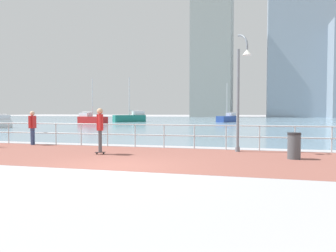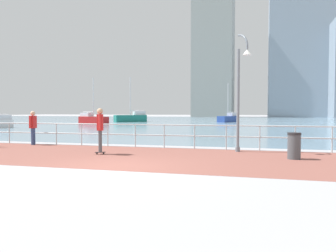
# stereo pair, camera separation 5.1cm
# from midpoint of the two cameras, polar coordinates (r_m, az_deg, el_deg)

# --- Properties ---
(ground) EXTENTS (220.00, 220.00, 0.00)m
(ground) POSITION_cam_midpoint_polar(r_m,az_deg,el_deg) (49.42, 10.24, 0.52)
(ground) COLOR #9E9EA3
(brick_paving) EXTENTS (28.00, 6.06, 0.01)m
(brick_paving) POSITION_cam_midpoint_polar(r_m,az_deg,el_deg) (12.53, -4.59, -5.13)
(brick_paving) COLOR brown
(brick_paving) RESTS_ON ground
(harbor_water) EXTENTS (180.00, 88.00, 0.00)m
(harbor_water) POSITION_cam_midpoint_polar(r_m,az_deg,el_deg) (59.89, 11.10, 0.85)
(harbor_water) COLOR #6B899E
(harbor_water) RESTS_ON ground
(waterfront_railing) EXTENTS (25.25, 0.06, 1.08)m
(waterfront_railing) POSITION_cam_midpoint_polar(r_m,az_deg,el_deg) (15.34, -0.78, -0.94)
(waterfront_railing) COLOR #B2BCC1
(waterfront_railing) RESTS_ON ground
(lamppost) EXTENTS (0.63, 0.68, 4.79)m
(lamppost) POSITION_cam_midpoint_polar(r_m,az_deg,el_deg) (14.05, 12.09, 6.46)
(lamppost) COLOR slate
(lamppost) RESTS_ON ground
(skateboarder) EXTENTS (0.41, 0.54, 1.78)m
(skateboarder) POSITION_cam_midpoint_polar(r_m,az_deg,el_deg) (13.28, -11.52, -0.09)
(skateboarder) COLOR black
(skateboarder) RESTS_ON ground
(bystander) EXTENTS (0.29, 0.56, 1.68)m
(bystander) POSITION_cam_midpoint_polar(r_m,az_deg,el_deg) (18.04, -22.00, 0.17)
(bystander) COLOR #384C7A
(bystander) RESTS_ON ground
(trash_bin) EXTENTS (0.46, 0.46, 0.93)m
(trash_bin) POSITION_cam_midpoint_polar(r_m,az_deg,el_deg) (12.54, 20.41, -3.14)
(trash_bin) COLOR #474C51
(trash_bin) RESTS_ON ground
(sailboat_teal) EXTENTS (3.00, 4.51, 6.09)m
(sailboat_teal) POSITION_cam_midpoint_polar(r_m,az_deg,el_deg) (53.55, 9.96, 1.30)
(sailboat_teal) COLOR #284799
(sailboat_teal) RESTS_ON ground
(sailboat_ivory) EXTENTS (4.63, 2.62, 6.21)m
(sailboat_ivory) POSITION_cam_midpoint_polar(r_m,az_deg,el_deg) (47.18, -12.81, 1.13)
(sailboat_ivory) COLOR #B21E1E
(sailboat_ivory) RESTS_ON ground
(sailboat_yellow) EXTENTS (4.82, 4.47, 7.07)m
(sailboat_yellow) POSITION_cam_midpoint_polar(r_m,az_deg,el_deg) (53.76, -6.40, 1.42)
(sailboat_yellow) COLOR #197266
(sailboat_yellow) RESTS_ON ground
(tower_slate) EXTENTS (11.54, 10.48, 38.99)m
(tower_slate) POSITION_cam_midpoint_polar(r_m,az_deg,el_deg) (102.43, 7.48, 12.02)
(tower_slate) COLOR #939993
(tower_slate) RESTS_ON ground
(tower_brick) EXTENTS (17.34, 12.76, 42.71)m
(tower_brick) POSITION_cam_midpoint_polar(r_m,az_deg,el_deg) (106.27, 21.21, 12.54)
(tower_brick) COLOR #8493A3
(tower_brick) RESTS_ON ground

